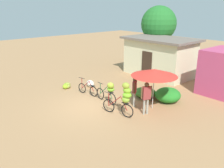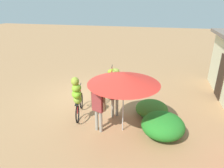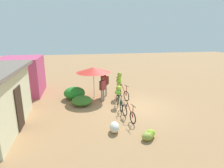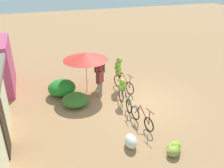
{
  "view_description": "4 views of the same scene",
  "coord_description": "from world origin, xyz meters",
  "px_view_note": "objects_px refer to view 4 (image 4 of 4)",
  "views": [
    {
      "loc": [
        9.17,
        -6.62,
        5.01
      ],
      "look_at": [
        0.69,
        0.74,
        1.26
      ],
      "focal_mm": 37.0,
      "sensor_mm": 36.0,
      "label": 1
    },
    {
      "loc": [
        8.0,
        3.26,
        4.14
      ],
      "look_at": [
        0.57,
        1.39,
        1.01
      ],
      "focal_mm": 32.04,
      "sensor_mm": 36.0,
      "label": 2
    },
    {
      "loc": [
        -10.18,
        3.34,
        4.32
      ],
      "look_at": [
        1.1,
        1.14,
        1.2
      ],
      "focal_mm": 30.11,
      "sensor_mm": 36.0,
      "label": 3
    },
    {
      "loc": [
        -8.95,
        4.74,
        5.92
      ],
      "look_at": [
        0.27,
        1.46,
        1.16
      ],
      "focal_mm": 37.98,
      "sensor_mm": 36.0,
      "label": 4
    }
  ],
  "objects_px": {
    "market_umbrella": "(85,56)",
    "bicycle_center_loaded": "(120,71)",
    "bicycle_leftmost": "(142,118)",
    "banana_pile_on_ground": "(174,149)",
    "produce_sack": "(131,141)",
    "person_vendor": "(100,70)",
    "bicycle_near_pile": "(123,90)",
    "person_bystander": "(100,79)"
  },
  "relations": [
    {
      "from": "bicycle_leftmost",
      "to": "person_bystander",
      "type": "relative_size",
      "value": 0.99
    },
    {
      "from": "market_umbrella",
      "to": "bicycle_leftmost",
      "type": "distance_m",
      "value": 4.38
    },
    {
      "from": "bicycle_center_loaded",
      "to": "produce_sack",
      "type": "relative_size",
      "value": 2.49
    },
    {
      "from": "produce_sack",
      "to": "person_vendor",
      "type": "height_order",
      "value": "person_vendor"
    },
    {
      "from": "bicycle_center_loaded",
      "to": "banana_pile_on_ground",
      "type": "xyz_separation_m",
      "value": [
        -5.43,
        0.03,
        -0.85
      ]
    },
    {
      "from": "bicycle_center_loaded",
      "to": "person_vendor",
      "type": "xyz_separation_m",
      "value": [
        0.52,
        0.97,
        0.01
      ]
    },
    {
      "from": "market_umbrella",
      "to": "produce_sack",
      "type": "bearing_deg",
      "value": -175.12
    },
    {
      "from": "bicycle_center_loaded",
      "to": "person_vendor",
      "type": "distance_m",
      "value": 1.1
    },
    {
      "from": "bicycle_near_pile",
      "to": "banana_pile_on_ground",
      "type": "bearing_deg",
      "value": -173.22
    },
    {
      "from": "person_vendor",
      "to": "person_bystander",
      "type": "xyz_separation_m",
      "value": [
        -1.07,
        0.31,
        -0.04
      ]
    },
    {
      "from": "bicycle_leftmost",
      "to": "bicycle_center_loaded",
      "type": "height_order",
      "value": "bicycle_center_loaded"
    },
    {
      "from": "bicycle_leftmost",
      "to": "bicycle_near_pile",
      "type": "height_order",
      "value": "bicycle_near_pile"
    },
    {
      "from": "market_umbrella",
      "to": "person_vendor",
      "type": "distance_m",
      "value": 1.24
    },
    {
      "from": "market_umbrella",
      "to": "bicycle_center_loaded",
      "type": "bearing_deg",
      "value": -99.71
    },
    {
      "from": "produce_sack",
      "to": "person_vendor",
      "type": "relative_size",
      "value": 0.43
    },
    {
      "from": "market_umbrella",
      "to": "bicycle_leftmost",
      "type": "xyz_separation_m",
      "value": [
        -3.83,
        -1.38,
        -1.59
      ]
    },
    {
      "from": "bicycle_near_pile",
      "to": "produce_sack",
      "type": "distance_m",
      "value": 3.1
    },
    {
      "from": "market_umbrella",
      "to": "banana_pile_on_ground",
      "type": "xyz_separation_m",
      "value": [
        -5.73,
        -1.73,
        -1.79
      ]
    },
    {
      "from": "bicycle_leftmost",
      "to": "person_bystander",
      "type": "xyz_separation_m",
      "value": [
        2.99,
        0.9,
        0.62
      ]
    },
    {
      "from": "produce_sack",
      "to": "person_vendor",
      "type": "distance_m",
      "value": 5.2
    },
    {
      "from": "person_vendor",
      "to": "bicycle_leftmost",
      "type": "bearing_deg",
      "value": -171.74
    },
    {
      "from": "market_umbrella",
      "to": "bicycle_near_pile",
      "type": "distance_m",
      "value": 2.65
    },
    {
      "from": "produce_sack",
      "to": "person_vendor",
      "type": "bearing_deg",
      "value": -4.16
    },
    {
      "from": "bicycle_center_loaded",
      "to": "produce_sack",
      "type": "bearing_deg",
      "value": 163.72
    },
    {
      "from": "bicycle_leftmost",
      "to": "person_bystander",
      "type": "height_order",
      "value": "person_bystander"
    },
    {
      "from": "market_umbrella",
      "to": "produce_sack",
      "type": "distance_m",
      "value": 5.21
    },
    {
      "from": "banana_pile_on_ground",
      "to": "bicycle_leftmost",
      "type": "bearing_deg",
      "value": 10.57
    },
    {
      "from": "bicycle_center_loaded",
      "to": "person_bystander",
      "type": "xyz_separation_m",
      "value": [
        -0.55,
        1.28,
        -0.03
      ]
    },
    {
      "from": "bicycle_near_pile",
      "to": "market_umbrella",
      "type": "bearing_deg",
      "value": 33.09
    },
    {
      "from": "market_umbrella",
      "to": "banana_pile_on_ground",
      "type": "height_order",
      "value": "market_umbrella"
    },
    {
      "from": "market_umbrella",
      "to": "bicycle_leftmost",
      "type": "relative_size",
      "value": 1.48
    },
    {
      "from": "bicycle_near_pile",
      "to": "bicycle_center_loaded",
      "type": "xyz_separation_m",
      "value": [
        1.68,
        -0.47,
        0.26
      ]
    },
    {
      "from": "person_vendor",
      "to": "bicycle_center_loaded",
      "type": "bearing_deg",
      "value": -118.39
    },
    {
      "from": "bicycle_near_pile",
      "to": "person_bystander",
      "type": "bearing_deg",
      "value": 35.59
    },
    {
      "from": "person_vendor",
      "to": "produce_sack",
      "type": "bearing_deg",
      "value": 175.84
    },
    {
      "from": "market_umbrella",
      "to": "bicycle_center_loaded",
      "type": "distance_m",
      "value": 2.02
    },
    {
      "from": "market_umbrella",
      "to": "banana_pile_on_ground",
      "type": "distance_m",
      "value": 6.25
    },
    {
      "from": "market_umbrella",
      "to": "bicycle_center_loaded",
      "type": "height_order",
      "value": "market_umbrella"
    },
    {
      "from": "market_umbrella",
      "to": "bicycle_near_pile",
      "type": "bearing_deg",
      "value": -146.91
    },
    {
      "from": "produce_sack",
      "to": "market_umbrella",
      "type": "bearing_deg",
      "value": 4.88
    },
    {
      "from": "person_bystander",
      "to": "bicycle_leftmost",
      "type": "bearing_deg",
      "value": -163.24
    },
    {
      "from": "market_umbrella",
      "to": "bicycle_center_loaded",
      "type": "relative_size",
      "value": 1.33
    }
  ]
}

